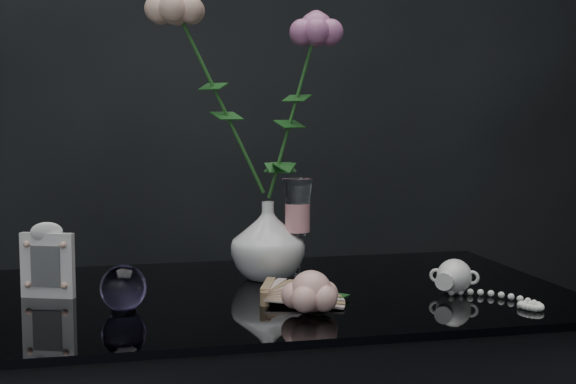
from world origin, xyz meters
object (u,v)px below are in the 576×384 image
object	(u,v)px
wine_glass	(297,229)
picture_frame	(47,260)
vase	(268,240)
paperweight	(123,288)
loose_rose	(311,292)
pearl_jar	(454,275)

from	to	relation	value
wine_glass	picture_frame	distance (m)	0.42
vase	paperweight	bearing A→B (deg)	-145.15
picture_frame	paperweight	distance (m)	0.16
loose_rose	pearl_jar	bearing A→B (deg)	-0.39
vase	wine_glass	xyz separation A→B (m)	(0.05, -0.02, 0.02)
vase	wine_glass	distance (m)	0.06
vase	pearl_jar	distance (m)	0.33
wine_glass	picture_frame	xyz separation A→B (m)	(-0.42, -0.05, -0.03)
wine_glass	pearl_jar	xyz separation A→B (m)	(0.22, -0.16, -0.06)
paperweight	pearl_jar	bearing A→B (deg)	-0.04
wine_glass	vase	bearing A→B (deg)	162.37
vase	wine_glass	size ratio (longest dim) A/B	0.77
wine_glass	loose_rose	xyz separation A→B (m)	(-0.04, -0.24, -0.06)
vase	loose_rose	xyz separation A→B (m)	(0.01, -0.26, -0.04)
pearl_jar	loose_rose	bearing A→B (deg)	-132.21
vase	paperweight	xyz separation A→B (m)	(-0.25, -0.18, -0.03)
vase	pearl_jar	bearing A→B (deg)	-33.11
paperweight	picture_frame	bearing A→B (deg)	135.26
paperweight	pearl_jar	xyz separation A→B (m)	(0.53, -0.00, -0.00)
pearl_jar	vase	bearing A→B (deg)	177.93
picture_frame	pearl_jar	distance (m)	0.65
loose_rose	paperweight	bearing A→B (deg)	146.32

